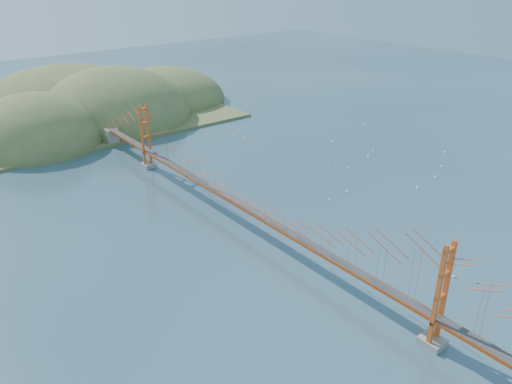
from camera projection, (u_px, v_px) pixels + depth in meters
ground at (248, 229)px, 70.89m from camera, size 320.00×320.00×0.00m
bridge at (246, 184)px, 68.06m from camera, size 2.20×94.40×12.00m
far_headlands at (82, 118)px, 120.69m from camera, size 84.00×58.00×25.00m
sailboat_5 at (368, 155)px, 97.04m from camera, size 0.58×0.63×0.71m
sailboat_4 at (348, 167)px, 91.44m from camera, size 0.63×0.63×0.67m
sailboat_11 at (442, 167)px, 91.80m from camera, size 0.66×0.66×0.70m
sailboat_12 at (244, 139)px, 106.22m from camera, size 0.61×0.54×0.68m
sailboat_7 at (332, 142)px, 104.40m from camera, size 0.63×0.50×0.74m
sailboat_14 at (417, 187)px, 83.53m from camera, size 0.59×0.59×0.63m
sailboat_9 at (445, 152)px, 99.04m from camera, size 0.63×0.63×0.70m
sailboat_0 at (329, 199)px, 79.53m from camera, size 0.44×0.53×0.62m
sailboat_17 at (365, 124)px, 115.41m from camera, size 0.66×0.62×0.74m
sailboat_1 at (328, 163)px, 93.27m from camera, size 0.56×0.58×0.65m
sailboat_2 at (435, 177)px, 87.52m from camera, size 0.61×0.49×0.72m
sailboat_15 at (235, 135)px, 108.49m from camera, size 0.51×0.60×0.70m
sailboat_10 at (453, 276)px, 60.13m from camera, size 0.63×0.66×0.74m
sailboat_16 at (347, 191)px, 82.17m from camera, size 0.62×0.62×0.68m
sailboat_8 at (373, 150)px, 99.98m from camera, size 0.54×0.54×0.56m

